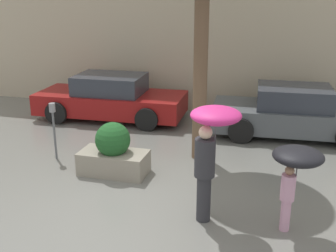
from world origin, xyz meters
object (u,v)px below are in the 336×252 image
(planter_box, at_px, (113,152))
(parked_car_near, at_px, (111,99))
(person_adult, at_px, (211,140))
(parking_meter, at_px, (53,119))
(parked_car_far, at_px, (292,113))
(person_child, at_px, (296,164))

(planter_box, xyz_separation_m, parked_car_near, (-1.61, 3.66, 0.14))
(person_adult, distance_m, parking_meter, 4.28)
(parked_car_near, relative_size, parked_car_far, 1.04)
(person_adult, height_order, parked_car_near, person_adult)
(person_child, height_order, parked_car_near, person_child)
(parking_meter, bearing_deg, planter_box, -13.52)
(parked_car_near, bearing_deg, planter_box, -158.77)
(person_child, height_order, parked_car_far, person_child)
(person_adult, distance_m, person_child, 1.37)
(person_child, distance_m, parked_car_far, 4.87)
(parked_car_near, bearing_deg, parking_meter, 177.69)
(person_adult, bearing_deg, parking_meter, 147.33)
(person_adult, bearing_deg, planter_box, 140.94)
(parked_car_near, distance_m, parked_car_far, 5.22)
(parking_meter, bearing_deg, parked_car_near, 90.22)
(parked_car_far, bearing_deg, parked_car_near, 84.76)
(planter_box, bearing_deg, parked_car_near, 113.77)
(planter_box, bearing_deg, person_adult, -30.24)
(planter_box, height_order, parked_car_near, parked_car_near)
(planter_box, height_order, person_adult, person_adult)
(parking_meter, bearing_deg, parked_car_far, 31.25)
(planter_box, bearing_deg, parking_meter, 166.48)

